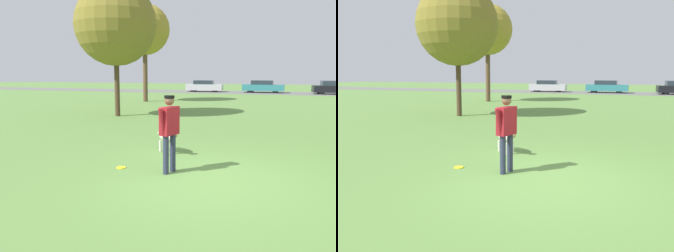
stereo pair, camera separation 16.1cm
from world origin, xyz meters
TOP-DOWN VIEW (x-y plane):
  - ground_plane at (0.00, 0.00)m, footprint 120.00×120.00m
  - far_road_strip at (0.00, 31.27)m, footprint 120.00×6.00m
  - person at (-0.89, 0.27)m, footprint 0.36×0.72m
  - dog at (-1.49, 1.98)m, footprint 0.85×0.85m
  - frisbee at (-2.06, 0.26)m, footprint 0.23×0.23m
  - tree_far_left at (-8.24, 17.12)m, footprint 3.75×3.75m
  - tree_near_left at (-6.37, 8.66)m, footprint 4.06×4.06m
  - parked_car_silver at (-6.60, 31.41)m, footprint 4.22×1.91m
  - parked_car_teal at (-0.02, 31.66)m, footprint 4.52×2.02m

SIDE VIEW (x-z plane):
  - ground_plane at x=0.00m, z-range 0.00..0.00m
  - far_road_strip at x=0.00m, z-range 0.00..0.01m
  - frisbee at x=-2.06m, z-range 0.00..0.02m
  - dog at x=-1.49m, z-range 0.13..0.79m
  - parked_car_silver at x=-6.60m, z-range -0.01..1.32m
  - parked_car_teal at x=-0.02m, z-range 0.00..1.37m
  - person at x=-0.89m, z-range 0.17..1.89m
  - tree_near_left at x=-6.37m, z-range 1.25..7.84m
  - tree_far_left at x=-8.24m, z-range 1.73..9.00m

